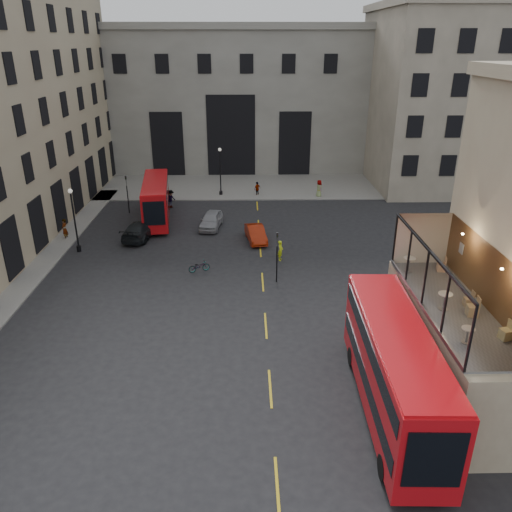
{
  "coord_description": "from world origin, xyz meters",
  "views": [
    {
      "loc": [
        -3.11,
        -20.27,
        16.02
      ],
      "look_at": [
        -2.52,
        9.81,
        3.0
      ],
      "focal_mm": 35.0,
      "sensor_mm": 36.0,
      "label": 1
    }
  ],
  "objects_px": {
    "bus_near": "(394,366)",
    "cafe_table_far": "(409,262)",
    "car_b": "(256,234)",
    "car_c": "(141,230)",
    "cafe_table_mid": "(445,299)",
    "pedestrian_e": "(65,229)",
    "traffic_light_far": "(127,190)",
    "pedestrian_c": "(257,189)",
    "cafe_chair_a": "(506,334)",
    "pedestrian_b": "(171,199)",
    "street_lamp_b": "(220,175)",
    "car_a": "(211,220)",
    "pedestrian_a": "(163,190)",
    "traffic_light_near": "(277,251)",
    "cafe_chair_b": "(473,310)",
    "cafe_chair_c": "(468,302)",
    "cafe_chair_d": "(441,267)",
    "cafe_table_near": "(468,333)",
    "bus_far": "(156,198)",
    "street_lamp_a": "(75,224)",
    "pedestrian_d": "(319,189)",
    "bicycle": "(199,266)",
    "cyclist": "(280,250)"
  },
  "relations": [
    {
      "from": "pedestrian_b",
      "to": "cafe_chair_b",
      "type": "distance_m",
      "value": 35.63
    },
    {
      "from": "street_lamp_b",
      "to": "car_a",
      "type": "bearing_deg",
      "value": -92.34
    },
    {
      "from": "cafe_table_far",
      "to": "car_b",
      "type": "bearing_deg",
      "value": 115.97
    },
    {
      "from": "pedestrian_a",
      "to": "traffic_light_near",
      "type": "bearing_deg",
      "value": -74.08
    },
    {
      "from": "pedestrian_e",
      "to": "car_a",
      "type": "bearing_deg",
      "value": 106.72
    },
    {
      "from": "car_b",
      "to": "car_c",
      "type": "bearing_deg",
      "value": 165.0
    },
    {
      "from": "cafe_chair_d",
      "to": "cafe_chair_c",
      "type": "bearing_deg",
      "value": -91.9
    },
    {
      "from": "traffic_light_near",
      "to": "cafe_table_near",
      "type": "relative_size",
      "value": 5.56
    },
    {
      "from": "cafe_table_far",
      "to": "cafe_chair_a",
      "type": "xyz_separation_m",
      "value": [
        2.05,
        -6.66,
        -0.27
      ]
    },
    {
      "from": "car_b",
      "to": "street_lamp_a",
      "type": "bearing_deg",
      "value": 178.54
    },
    {
      "from": "car_c",
      "to": "cafe_chair_b",
      "type": "xyz_separation_m",
      "value": [
        19.48,
        -21.89,
        4.14
      ]
    },
    {
      "from": "traffic_light_near",
      "to": "pedestrian_c",
      "type": "bearing_deg",
      "value": 92.4
    },
    {
      "from": "cyclist",
      "to": "cafe_table_far",
      "type": "relative_size",
      "value": 2.05
    },
    {
      "from": "bicycle",
      "to": "cafe_chair_a",
      "type": "bearing_deg",
      "value": -160.11
    },
    {
      "from": "bus_near",
      "to": "cafe_table_mid",
      "type": "distance_m",
      "value": 3.88
    },
    {
      "from": "car_c",
      "to": "pedestrian_e",
      "type": "xyz_separation_m",
      "value": [
        -6.54,
        -0.24,
        0.18
      ]
    },
    {
      "from": "cafe_table_far",
      "to": "cafe_chair_c",
      "type": "relative_size",
      "value": 1.03
    },
    {
      "from": "street_lamp_a",
      "to": "cafe_table_far",
      "type": "bearing_deg",
      "value": -32.08
    },
    {
      "from": "cafe_table_mid",
      "to": "cafe_chair_b",
      "type": "xyz_separation_m",
      "value": [
        1.08,
        -0.6,
        -0.25
      ]
    },
    {
      "from": "cafe_chair_a",
      "to": "bus_near",
      "type": "bearing_deg",
      "value": 165.43
    },
    {
      "from": "cyclist",
      "to": "cafe_table_far",
      "type": "height_order",
      "value": "cafe_table_far"
    },
    {
      "from": "car_a",
      "to": "car_b",
      "type": "distance_m",
      "value": 5.34
    },
    {
      "from": "bus_far",
      "to": "pedestrian_e",
      "type": "height_order",
      "value": "bus_far"
    },
    {
      "from": "cafe_table_near",
      "to": "cafe_chair_a",
      "type": "bearing_deg",
      "value": 7.59
    },
    {
      "from": "pedestrian_d",
      "to": "bus_near",
      "type": "bearing_deg",
      "value": 162.62
    },
    {
      "from": "pedestrian_e",
      "to": "cafe_table_mid",
      "type": "distance_m",
      "value": 32.91
    },
    {
      "from": "cafe_table_mid",
      "to": "cafe_chair_c",
      "type": "height_order",
      "value": "cafe_table_mid"
    },
    {
      "from": "pedestrian_c",
      "to": "cafe_table_far",
      "type": "distance_m",
      "value": 31.2
    },
    {
      "from": "pedestrian_c",
      "to": "cafe_chair_a",
      "type": "distance_m",
      "value": 38.07
    },
    {
      "from": "car_a",
      "to": "cafe_chair_a",
      "type": "distance_m",
      "value": 30.09
    },
    {
      "from": "car_b",
      "to": "pedestrian_d",
      "type": "relative_size",
      "value": 2.09
    },
    {
      "from": "pedestrian_a",
      "to": "pedestrian_b",
      "type": "bearing_deg",
      "value": -81.86
    },
    {
      "from": "cafe_table_mid",
      "to": "pedestrian_e",
      "type": "bearing_deg",
      "value": 139.85
    },
    {
      "from": "street_lamp_b",
      "to": "car_c",
      "type": "distance_m",
      "value": 14.57
    },
    {
      "from": "cafe_table_mid",
      "to": "traffic_light_far",
      "type": "bearing_deg",
      "value": 126.57
    },
    {
      "from": "bus_far",
      "to": "cafe_table_far",
      "type": "relative_size",
      "value": 12.53
    },
    {
      "from": "bus_near",
      "to": "cafe_table_far",
      "type": "height_order",
      "value": "cafe_table_far"
    },
    {
      "from": "traffic_light_near",
      "to": "pedestrian_b",
      "type": "bearing_deg",
      "value": 119.47
    },
    {
      "from": "cafe_chair_d",
      "to": "cafe_table_near",
      "type": "bearing_deg",
      "value": -101.91
    },
    {
      "from": "bus_near",
      "to": "bus_far",
      "type": "distance_m",
      "value": 31.36
    },
    {
      "from": "traffic_light_near",
      "to": "cafe_chair_c",
      "type": "height_order",
      "value": "cafe_chair_c"
    },
    {
      "from": "pedestrian_b",
      "to": "traffic_light_far",
      "type": "bearing_deg",
      "value": 146.12
    },
    {
      "from": "street_lamp_a",
      "to": "cafe_chair_a",
      "type": "bearing_deg",
      "value": -40.2
    },
    {
      "from": "car_b",
      "to": "cafe_table_far",
      "type": "relative_size",
      "value": 5.02
    },
    {
      "from": "street_lamp_b",
      "to": "car_b",
      "type": "xyz_separation_m",
      "value": [
        3.66,
        -13.92,
        -1.73
      ]
    },
    {
      "from": "pedestrian_a",
      "to": "street_lamp_b",
      "type": "bearing_deg",
      "value": -4.48
    },
    {
      "from": "pedestrian_a",
      "to": "cafe_chair_a",
      "type": "relative_size",
      "value": 2.22
    },
    {
      "from": "pedestrian_c",
      "to": "pedestrian_d",
      "type": "xyz_separation_m",
      "value": [
        6.83,
        -0.67,
        0.17
      ]
    },
    {
      "from": "traffic_light_near",
      "to": "bus_far",
      "type": "distance_m",
      "value": 17.4
    },
    {
      "from": "car_b",
      "to": "car_c",
      "type": "xyz_separation_m",
      "value": [
        -10.11,
        0.97,
        0.09
      ]
    }
  ]
}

